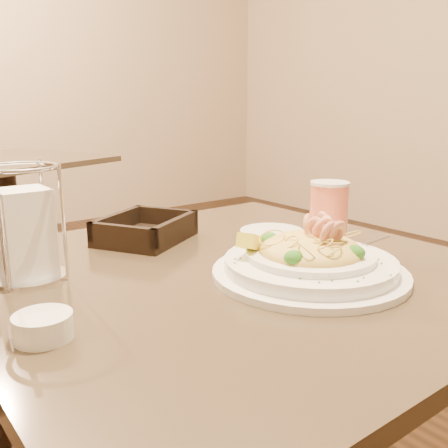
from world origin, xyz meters
TOP-DOWN VIEW (x-y plane):
  - main_table at (0.00, 0.00)m, footprint 0.90×0.90m
  - background_table at (0.16, 2.21)m, footprint 1.16×1.16m
  - pasta_bowl at (0.08, -0.12)m, footprint 0.38×0.34m
  - drink_glass at (0.24, -0.02)m, footprint 0.13×0.13m
  - bread_basket at (-0.03, 0.26)m, footprint 0.25×0.24m
  - napkin_caddy at (-0.31, 0.17)m, footprint 0.13×0.13m
  - side_plate at (0.23, 0.13)m, footprint 0.16×0.16m
  - butter_ramekin at (-0.37, -0.07)m, footprint 0.08×0.08m

SIDE VIEW (x-z plane):
  - main_table at x=0.00m, z-range 0.13..0.85m
  - background_table at x=0.16m, z-range 0.13..0.85m
  - side_plate at x=0.23m, z-range 0.72..0.73m
  - butter_ramekin at x=-0.37m, z-range 0.72..0.75m
  - bread_basket at x=-0.03m, z-range 0.71..0.77m
  - pasta_bowl at x=0.08m, z-range 0.70..0.80m
  - drink_glass at x=0.24m, z-range 0.72..0.86m
  - napkin_caddy at x=-0.31m, z-range 0.70..0.90m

